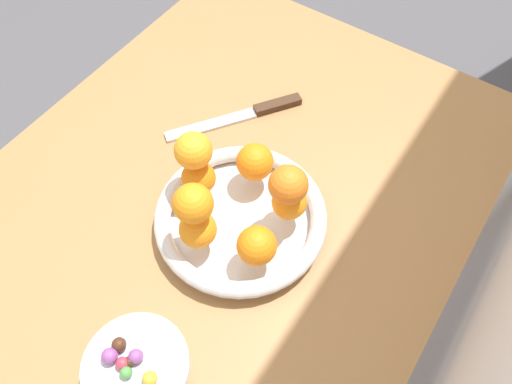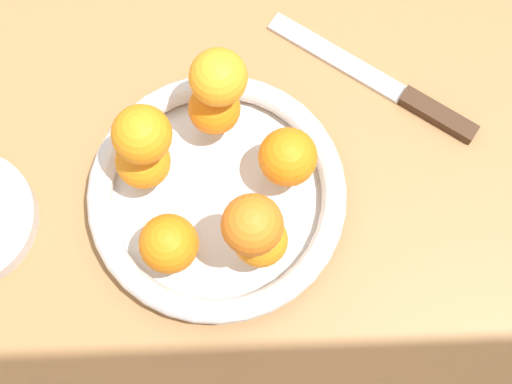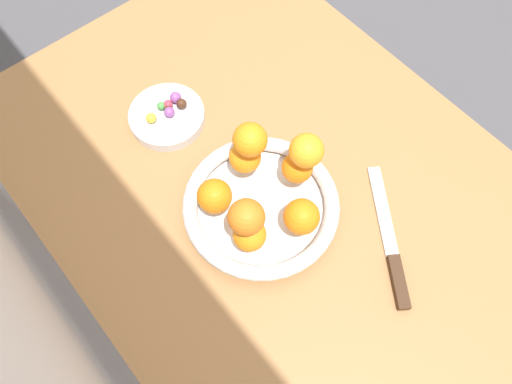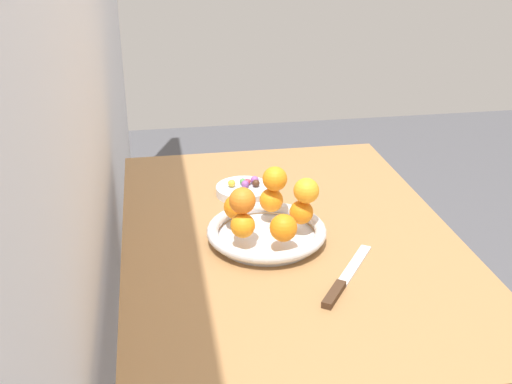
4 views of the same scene
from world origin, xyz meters
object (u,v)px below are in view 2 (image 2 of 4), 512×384
knife (390,87)px  orange_4 (260,240)px  orange_1 (214,109)px  orange_5 (252,225)px  orange_3 (169,244)px  dining_table (200,177)px  orange_6 (218,77)px  fruit_bowl (217,196)px  orange_2 (143,161)px  orange_0 (288,157)px  orange_7 (142,135)px

knife → orange_4: bearing=50.5°
orange_1 → orange_4: (-0.04, 0.14, -0.00)m
orange_5 → orange_3: bearing=1.3°
dining_table → orange_6: size_ratio=19.33×
dining_table → fruit_bowl: fruit_bowl is taller
orange_2 → knife: 0.29m
dining_table → orange_5: 0.25m
dining_table → orange_6: (-0.03, -0.03, 0.21)m
orange_1 → knife: (-0.19, -0.04, -0.06)m
knife → fruit_bowl: bearing=32.5°
dining_table → knife: 0.25m
orange_0 → orange_4: orange_0 is taller
dining_table → fruit_bowl: (-0.02, 0.06, 0.11)m
fruit_bowl → orange_1: size_ratio=5.00×
orange_3 → knife: size_ratio=0.26×
dining_table → orange_0: (-0.10, 0.03, 0.16)m
orange_4 → knife: size_ratio=0.24×
orange_3 → orange_1: bearing=-108.4°
dining_table → orange_5: size_ratio=19.21×
orange_1 → orange_5: 0.15m
orange_1 → orange_6: (-0.01, -0.01, 0.06)m
orange_0 → orange_5: orange_5 is taller
orange_2 → dining_table: bearing=-144.0°
orange_0 → orange_1: 0.09m
dining_table → orange_4: (-0.07, 0.12, 0.16)m
orange_0 → orange_1: size_ratio=1.11×
fruit_bowl → orange_3: 0.09m
dining_table → orange_1: bearing=-140.8°
fruit_bowl → orange_5: (-0.03, 0.06, 0.10)m
fruit_bowl → orange_2: bearing=-18.7°
orange_0 → orange_5: bearing=65.2°
orange_5 → knife: 0.27m
dining_table → orange_6: bearing=-138.2°
orange_0 → orange_3: bearing=35.3°
orange_3 → orange_5: bearing=-178.7°
orange_4 → orange_6: bearing=-76.7°
orange_0 → orange_6: 0.11m
orange_7 → orange_4: bearing=139.7°
orange_4 → orange_5: (0.01, -0.00, 0.06)m
orange_6 → orange_7: orange_7 is taller
orange_5 → orange_2: bearing=-38.2°
orange_7 → orange_3: bearing=101.6°
dining_table → orange_7: bearing=34.4°
orange_0 → orange_1: (0.07, -0.06, -0.00)m
orange_2 → orange_4: 0.14m
orange_2 → orange_3: 0.09m
knife → orange_5: bearing=49.0°
orange_0 → fruit_bowl: bearing=17.3°
fruit_bowl → orange_2: (0.07, -0.02, 0.05)m
orange_2 → orange_4: size_ratio=1.03×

